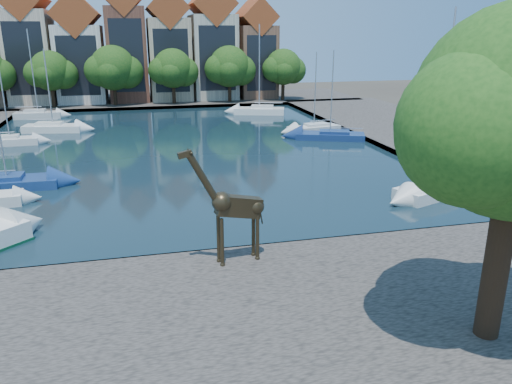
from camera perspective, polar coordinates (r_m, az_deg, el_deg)
ground at (r=23.82m, az=-4.09°, el=-7.46°), size 160.00×160.00×0.00m
water_basin at (r=46.51m, az=-9.08°, el=5.06°), size 38.00×50.00×0.08m
near_quay at (r=17.71m, az=-0.15°, el=-16.21°), size 50.00×14.00×0.50m
far_quay at (r=77.98m, az=-11.13°, el=10.23°), size 60.00×16.00×0.50m
right_quay at (r=54.35m, az=18.34°, el=6.44°), size 14.00×52.00×0.50m
townhouse_west_mid at (r=78.47m, az=-24.41°, el=14.93°), size 5.94×9.18×16.79m
townhouse_west_inner at (r=77.64m, az=-19.47°, el=14.81°), size 6.43×9.18×15.15m
townhouse_center at (r=77.28m, az=-14.57°, el=15.98°), size 5.44×9.18×16.93m
townhouse_east_inner at (r=77.48m, az=-9.93°, el=15.81°), size 5.94×9.18×15.79m
townhouse_east_mid at (r=78.20m, az=-5.00°, el=16.29°), size 6.43×9.18×16.65m
townhouse_east_end at (r=79.48m, az=-0.17°, el=15.66°), size 5.44×9.18×14.43m
far_tree_west at (r=72.71m, az=-22.39°, el=12.55°), size 6.76×5.20×7.36m
far_tree_mid_west at (r=71.97m, az=-15.95°, el=13.32°), size 7.80×6.00×8.00m
far_tree_mid_east at (r=72.15m, az=-9.42°, el=13.63°), size 7.02×5.40×7.52m
far_tree_east at (r=73.19m, az=-2.98°, el=13.98°), size 7.54×5.80×7.84m
far_tree_far_east at (r=75.09m, az=3.20°, el=13.95°), size 6.76×5.20×7.36m
giraffe_statue at (r=21.29m, az=-2.69°, el=-1.67°), size 3.64×1.00×5.21m
sailboat_left_b at (r=37.49m, az=-26.56°, el=1.12°), size 6.55×2.29×10.59m
sailboat_left_c at (r=52.01m, az=-26.31°, el=5.41°), size 5.07×1.91×9.22m
sailboat_left_d at (r=57.18m, az=-22.17°, el=6.94°), size 6.29×3.15×8.46m
sailboat_left_e at (r=66.97m, az=-23.64°, el=8.25°), size 5.46×2.07×10.41m
sailboat_right_a at (r=34.06m, az=19.82°, el=0.59°), size 6.23×3.99×11.47m
sailboat_right_b at (r=49.79m, az=8.46°, el=6.51°), size 7.01×4.59×8.46m
sailboat_right_c at (r=53.38m, az=6.64°, el=7.36°), size 5.81×3.01×8.14m
sailboat_right_d at (r=64.65m, az=0.38°, el=9.44°), size 6.71×4.04×10.96m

